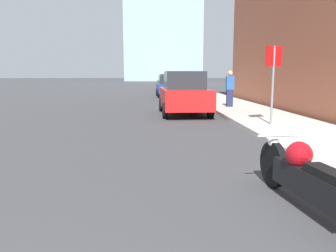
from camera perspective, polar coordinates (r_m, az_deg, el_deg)
sidewalk at (r=40.15m, az=3.25°, el=6.59°), size 2.80×240.00×0.15m
motorcycle at (r=4.32m, az=23.38°, el=-8.41°), size 0.62×2.56×0.81m
parked_car_red at (r=13.76m, az=2.80°, el=5.65°), size 2.04×4.13×1.79m
parked_car_blue at (r=25.36m, az=0.26°, el=6.93°), size 2.07×3.95×1.59m
parked_car_green at (r=36.15m, az=-0.21°, el=7.61°), size 2.05×4.45×1.76m
stop_sign at (r=10.45m, az=17.87°, el=9.03°), size 0.57×0.26×2.35m
pedestrian at (r=15.89m, az=10.73°, el=6.47°), size 0.36×0.24×1.70m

